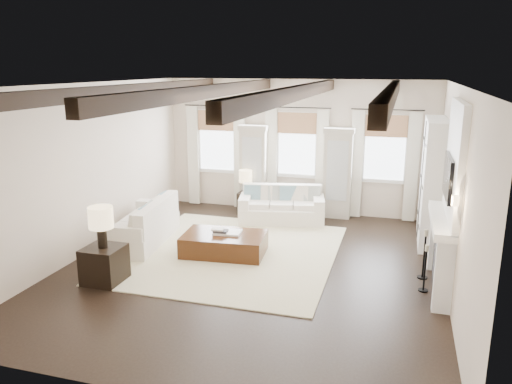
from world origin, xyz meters
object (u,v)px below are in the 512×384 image
(sofa_back, at_px, (282,207))
(side_table_front, at_px, (104,264))
(ottoman, at_px, (224,244))
(side_table_back, at_px, (246,203))
(sofa_left, at_px, (144,226))

(sofa_back, xyz_separation_m, side_table_front, (-2.04, -4.07, -0.03))
(ottoman, distance_m, side_table_back, 2.73)
(side_table_front, distance_m, side_table_back, 4.56)
(sofa_left, relative_size, ottoman, 1.40)
(sofa_left, relative_size, side_table_front, 3.52)
(sofa_back, xyz_separation_m, side_table_back, (-0.98, 0.36, -0.07))
(sofa_back, distance_m, side_table_front, 4.55)
(sofa_left, distance_m, ottoman, 1.77)
(ottoman, relative_size, side_table_front, 2.52)
(sofa_back, relative_size, side_table_front, 3.37)
(ottoman, xyz_separation_m, side_table_front, (-1.48, -1.73, 0.10))
(ottoman, bearing_deg, sofa_back, 71.33)
(side_table_front, bearing_deg, sofa_left, 98.58)
(sofa_back, bearing_deg, side_table_front, -116.55)
(sofa_back, distance_m, side_table_back, 1.05)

